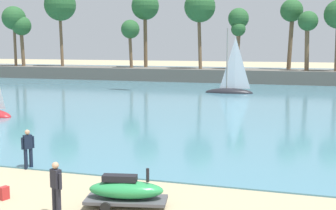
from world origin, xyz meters
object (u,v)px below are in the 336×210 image
Objects in this scene: watercraft_on_trailer at (126,191)px; person_rigging_by_gear at (56,187)px; person_at_waterline at (28,148)px; backpack_near_kite at (4,193)px; sailboat_near_shore at (230,87)px.

person_rigging_by_gear is at bearing -143.52° from watercraft_on_trailer.
person_at_waterline is at bearing 152.39° from watercraft_on_trailer.
person_rigging_by_gear and person_at_waterline have the same top height.
watercraft_on_trailer is 6.29m from person_at_waterline.
person_at_waterline reaches higher than watercraft_on_trailer.
person_at_waterline is at bearing 132.43° from person_rigging_by_gear.
sailboat_near_shore is (2.06, 34.63, 0.51)m from backpack_near_kite.
person_at_waterline is 0.23× the size of sailboat_near_shore.
backpack_near_kite is (-2.44, 0.72, -0.69)m from person_rigging_by_gear.
person_rigging_by_gear is 5.68m from person_at_waterline.
person_rigging_by_gear is (-1.73, -1.28, 0.38)m from watercraft_on_trailer.
backpack_near_kite is at bearing 163.58° from person_rigging_by_gear.
sailboat_near_shore is at bearing 83.68° from person_at_waterline.
backpack_near_kite is (1.39, -3.47, -0.69)m from person_at_waterline.
person_at_waterline is at bearing -96.32° from sailboat_near_shore.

